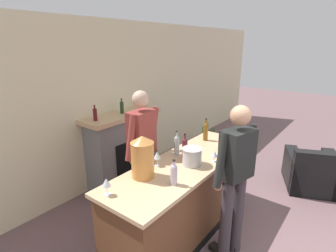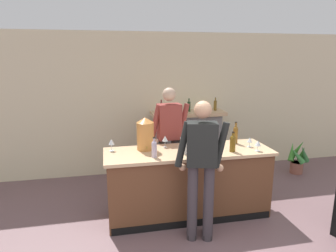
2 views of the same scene
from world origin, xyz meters
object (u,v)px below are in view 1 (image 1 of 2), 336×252
Objects in this scene: fireplace_stone at (123,148)px; armchair_black at (313,174)px; person_customer at (235,178)px; wine_glass_mid_counter at (106,183)px; wine_glass_near_bucket at (214,154)px; wine_glass_front_right at (157,156)px; person_bartender at (142,152)px; copper_dispenser at (143,157)px; wine_bottle_rose_blush at (185,147)px; wine_glass_front_left at (223,134)px; ice_bucket_steel at (192,156)px; wine_bottle_burgundy_dark at (206,131)px; wine_bottle_merlot_tall at (222,141)px; wine_bottle_cabernet_heavy at (177,144)px; wine_glass_by_dispenser at (237,136)px; wine_bottle_chardonnay_pale at (174,173)px; potted_plant_corner at (208,137)px.

fireplace_stone is 3.28m from armchair_black.
person_customer is 10.22× the size of wine_glass_mid_counter.
wine_glass_near_bucket is (0.22, 0.37, 0.10)m from person_customer.
person_customer is at bearing -71.85° from wine_glass_front_right.
person_bartender is 0.93m from wine_glass_near_bucket.
person_customer is at bearing -54.48° from copper_dispenser.
wine_glass_front_left is (0.83, -0.11, -0.04)m from wine_bottle_rose_blush.
copper_dispenser reaches higher than wine_glass_front_left.
person_bartender is at bearing 23.00° from wine_glass_mid_counter.
wine_glass_mid_counter is (-3.27, 1.32, 0.85)m from armchair_black.
ice_bucket_steel is 0.41m from wine_glass_front_right.
wine_bottle_burgundy_dark is at bearing 136.88° from armchair_black.
wine_bottle_merlot_tall is (-1.62, 0.95, 0.86)m from armchair_black.
wine_bottle_cabernet_heavy reaches higher than ice_bucket_steel.
ice_bucket_steel is 0.75× the size of wine_bottle_cabernet_heavy.
wine_bottle_merlot_tall is (0.15, -1.79, 0.49)m from fireplace_stone.
wine_bottle_rose_blush is 0.91m from wine_glass_by_dispenser.
wine_bottle_cabernet_heavy is at bearing 33.45° from wine_bottle_chardonnay_pale.
ice_bucket_steel is 0.72× the size of wine_bottle_burgundy_dark.
wine_glass_mid_counter reaches higher than wine_glass_by_dispenser.
wine_bottle_rose_blush reaches higher than wine_glass_mid_counter.
fireplace_stone is 4.71× the size of wine_bottle_cabernet_heavy.
person_bartender is at bearing 116.44° from wine_bottle_rose_blush.
wine_glass_front_left is at bearing 18.80° from wine_glass_near_bucket.
wine_glass_front_right is (-0.73, -1.39, 0.49)m from fireplace_stone.
wine_glass_near_bucket is (-2.38, -1.38, 0.78)m from potted_plant_corner.
fireplace_stone is at bearing 106.51° from wine_glass_front_left.
wine_glass_front_left is at bearing -59.08° from wine_bottle_burgundy_dark.
copper_dispenser is 1.53m from wine_glass_front_left.
wine_glass_mid_counter is at bearing -157.00° from person_bartender.
wine_glass_mid_counter is at bearing 141.67° from person_customer.
copper_dispenser reaches higher than ice_bucket_steel.
person_bartender reaches higher than wine_glass_front_right.
wine_bottle_cabernet_heavy is at bearing 163.34° from wine_glass_front_left.
wine_glass_mid_counter is (-1.17, -0.03, -0.01)m from wine_bottle_cabernet_heavy.
person_customer reaches higher than armchair_black.
copper_dispenser is 1.45× the size of wine_bottle_cabernet_heavy.
copper_dispenser is at bearing 172.72° from wine_glass_front_left.
copper_dispenser is at bearing 163.41° from wine_bottle_merlot_tall.
wine_bottle_cabernet_heavy is 1.86× the size of wine_glass_front_right.
ice_bucket_steel is at bearing -175.88° from wine_glass_front_left.
wine_bottle_merlot_tall is 0.36m from wine_glass_by_dispenser.
ice_bucket_steel is at bearing -155.31° from potted_plant_corner.
wine_bottle_chardonnay_pale is at bearing -163.71° from wine_bottle_burgundy_dark.
armchair_black is at bearing -24.90° from copper_dispenser.
wine_bottle_chardonnay_pale is at bearing 178.49° from wine_glass_by_dispenser.
copper_dispenser is 0.92m from wine_glass_near_bucket.
fireplace_stone reaches higher than potted_plant_corner.
copper_dispenser reaches higher than armchair_black.
wine_glass_by_dispenser is (0.02, -0.21, 0.01)m from wine_glass_front_left.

